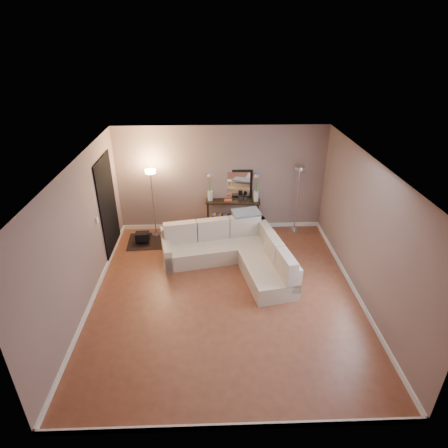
{
  "coord_description": "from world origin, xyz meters",
  "views": [
    {
      "loc": [
        -0.23,
        -5.74,
        4.5
      ],
      "look_at": [
        0.0,
        0.8,
        1.1
      ],
      "focal_mm": 30.0,
      "sensor_mm": 36.0,
      "label": 1
    }
  ],
  "objects_px": {
    "floor_lamp_lit": "(152,190)",
    "floor_lamp_unlit": "(298,186)",
    "sectional_sofa": "(235,251)",
    "console_table": "(230,213)"
  },
  "relations": [
    {
      "from": "console_table",
      "to": "floor_lamp_unlit",
      "type": "relative_size",
      "value": 0.79
    },
    {
      "from": "floor_lamp_unlit",
      "to": "floor_lamp_lit",
      "type": "bearing_deg",
      "value": -178.22
    },
    {
      "from": "sectional_sofa",
      "to": "floor_lamp_unlit",
      "type": "bearing_deg",
      "value": 42.3
    },
    {
      "from": "floor_lamp_lit",
      "to": "floor_lamp_unlit",
      "type": "bearing_deg",
      "value": 1.78
    },
    {
      "from": "sectional_sofa",
      "to": "floor_lamp_unlit",
      "type": "distance_m",
      "value": 2.33
    },
    {
      "from": "sectional_sofa",
      "to": "floor_lamp_lit",
      "type": "distance_m",
      "value": 2.46
    },
    {
      "from": "floor_lamp_unlit",
      "to": "sectional_sofa",
      "type": "bearing_deg",
      "value": -137.7
    },
    {
      "from": "sectional_sofa",
      "to": "console_table",
      "type": "relative_size",
      "value": 2.07
    },
    {
      "from": "console_table",
      "to": "floor_lamp_unlit",
      "type": "height_order",
      "value": "floor_lamp_unlit"
    },
    {
      "from": "sectional_sofa",
      "to": "console_table",
      "type": "bearing_deg",
      "value": 91.32
    }
  ]
}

